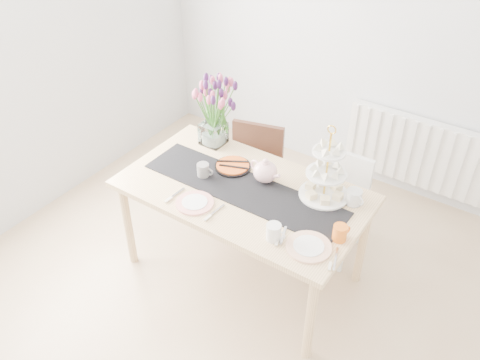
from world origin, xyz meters
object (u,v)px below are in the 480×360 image
Objects in this scene: chair_white at (338,197)px; plate_right at (309,247)px; mug_white at (274,232)px; cake_stand at (326,179)px; cream_jug at (354,197)px; plate_left at (195,203)px; chair_brown at (253,169)px; tulip_vase at (212,103)px; tart_tin at (233,167)px; mug_grey at (203,170)px; mug_orange at (340,233)px; radiator at (417,152)px; teapot at (265,172)px; dining_table at (243,198)px.

plate_right is (0.19, -0.88, 0.31)m from chair_white.
mug_white is at bearing -166.44° from plate_right.
cream_jug is at bearing 12.50° from cake_stand.
plate_left is at bearing -121.72° from cream_jug.
chair_brown is at bearing 138.08° from plate_right.
plate_left is (0.32, -0.64, -0.32)m from tulip_vase.
tart_tin is 2.60× the size of mug_grey.
tulip_vase is at bearing -159.88° from cream_jug.
mug_orange is at bearing -67.42° from chair_white.
chair_brown is 3.43× the size of plate_left.
teapot reaches higher than radiator.
teapot is at bearing 15.08° from mug_grey.
tart_tin is 0.22m from mug_grey.
plate_left is (-0.24, -0.44, -0.07)m from teapot.
tart_tin is 2.54× the size of mug_orange.
mug_grey is at bearing -140.78° from teapot.
cake_stand reaches higher than teapot.
teapot reaches higher than chair_brown.
cream_jug is 0.39× the size of tart_tin.
cake_stand is 0.21m from cream_jug.
tart_tin reaches higher than plate_right.
tart_tin is at bearing -167.48° from teapot.
chair_white is at bearing 89.25° from mug_white.
chair_white is at bearing 146.50° from cream_jug.
radiator is at bearing 87.11° from plate_right.
plate_left reaches higher than dining_table.
radiator is 0.95m from chair_white.
mug_orange is (0.32, 0.21, -0.00)m from mug_white.
teapot is at bearing 97.34° from mug_orange.
cream_jug is (0.24, -0.37, 0.36)m from chair_white.
tulip_vase is 6.11× the size of cream_jug.
cream_jug is 0.38× the size of plate_right.
chair_white is 0.71m from teapot.
tart_tin is 0.89m from plate_right.
cake_stand is at bearing -83.03° from chair_white.
cake_stand reaches higher than chair_white.
mug_orange is at bearing -19.31° from tulip_vase.
teapot is 2.60× the size of cream_jug.
mug_white reaches higher than chair_brown.
mug_grey is at bearing -161.38° from cake_stand.
mug_orange is at bearing -6.23° from teapot.
radiator is at bearing 65.65° from dining_table.
tart_tin is 1.05× the size of plate_left.
tulip_vase reaches higher than teapot.
tart_tin reaches higher than plate_left.
tulip_vase is at bearing 145.16° from dining_table.
plate_right is (1.10, -0.58, -0.32)m from tulip_vase.
chair_white is 7.45× the size of mug_white.
mug_grey is at bearing 159.68° from mug_white.
tart_tin is (-0.84, -0.11, -0.03)m from cream_jug.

